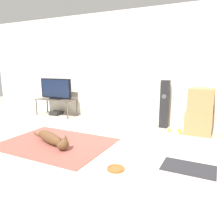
# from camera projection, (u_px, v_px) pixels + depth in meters

# --- Properties ---
(ground_plane) EXTENTS (12.00, 12.00, 0.00)m
(ground_plane) POSITION_uv_depth(u_px,v_px,m) (58.00, 145.00, 3.74)
(ground_plane) COLOR #BCB29E
(wall_back) EXTENTS (8.00, 0.06, 2.55)m
(wall_back) POSITION_uv_depth(u_px,v_px,m) (112.00, 68.00, 5.31)
(wall_back) COLOR silver
(wall_back) RESTS_ON ground_plane
(area_rug) EXTENTS (1.84, 1.38, 0.01)m
(area_rug) POSITION_uv_depth(u_px,v_px,m) (56.00, 143.00, 3.80)
(area_rug) COLOR #934C42
(area_rug) RESTS_ON ground_plane
(dog) EXTENTS (1.11, 0.49, 0.25)m
(dog) POSITION_uv_depth(u_px,v_px,m) (52.00, 139.00, 3.69)
(dog) COLOR brown
(dog) RESTS_ON area_rug
(frisbee) EXTENTS (0.23, 0.23, 0.03)m
(frisbee) POSITION_uv_depth(u_px,v_px,m) (116.00, 169.00, 2.86)
(frisbee) COLOR #DB511E
(frisbee) RESTS_ON ground_plane
(cardboard_box_lower) EXTENTS (0.50, 0.48, 0.44)m
(cardboard_box_lower) POSITION_uv_depth(u_px,v_px,m) (199.00, 123.00, 4.32)
(cardboard_box_lower) COLOR #A87A4C
(cardboard_box_lower) RESTS_ON ground_plane
(cardboard_box_upper) EXTENTS (0.46, 0.44, 0.46)m
(cardboard_box_upper) POSITION_uv_depth(u_px,v_px,m) (201.00, 100.00, 4.21)
(cardboard_box_upper) COLOR #A87A4C
(cardboard_box_upper) RESTS_ON cardboard_box_lower
(floor_speaker) EXTENTS (0.17, 0.18, 1.03)m
(floor_speaker) POSITION_uv_depth(u_px,v_px,m) (165.00, 104.00, 4.69)
(floor_speaker) COLOR black
(floor_speaker) RESTS_ON ground_plane
(tv_stand) EXTENTS (1.10, 0.48, 0.45)m
(tv_stand) POSITION_uv_depth(u_px,v_px,m) (56.00, 101.00, 5.85)
(tv_stand) COLOR brown
(tv_stand) RESTS_ON ground_plane
(tv) EXTENTS (0.97, 0.20, 0.54)m
(tv) POSITION_uv_depth(u_px,v_px,m) (56.00, 89.00, 5.79)
(tv) COLOR black
(tv) RESTS_ON tv_stand
(tennis_ball_by_boxes) EXTENTS (0.07, 0.07, 0.07)m
(tennis_ball_by_boxes) POSITION_uv_depth(u_px,v_px,m) (180.00, 132.00, 4.31)
(tennis_ball_by_boxes) COLOR #C6E033
(tennis_ball_by_boxes) RESTS_ON ground_plane
(tennis_ball_near_speaker) EXTENTS (0.07, 0.07, 0.07)m
(tennis_ball_near_speaker) POSITION_uv_depth(u_px,v_px,m) (169.00, 130.00, 4.47)
(tennis_ball_near_speaker) COLOR #C6E033
(tennis_ball_near_speaker) RESTS_ON ground_plane
(tennis_ball_loose_on_carpet) EXTENTS (0.07, 0.07, 0.07)m
(tennis_ball_loose_on_carpet) POSITION_uv_depth(u_px,v_px,m) (179.00, 130.00, 4.46)
(tennis_ball_loose_on_carpet) COLOR #C6E033
(tennis_ball_loose_on_carpet) RESTS_ON ground_plane
(game_console) EXTENTS (0.28, 0.29, 0.09)m
(game_console) POSITION_uv_depth(u_px,v_px,m) (56.00, 113.00, 5.98)
(game_console) COLOR black
(game_console) RESTS_ON ground_plane
(door_mat) EXTENTS (0.69, 0.44, 0.01)m
(door_mat) POSITION_uv_depth(u_px,v_px,m) (188.00, 168.00, 2.90)
(door_mat) COLOR #28282D
(door_mat) RESTS_ON ground_plane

